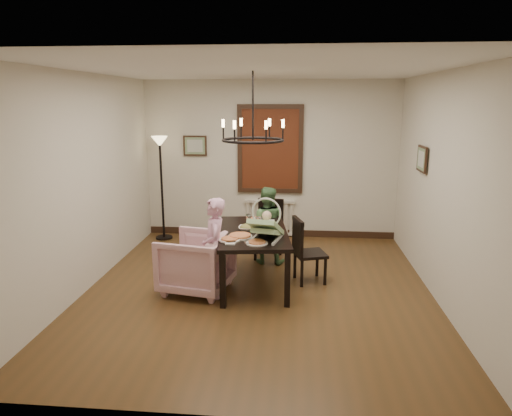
% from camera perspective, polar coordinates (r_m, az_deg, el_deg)
% --- Properties ---
extents(room_shell, '(4.51, 5.00, 2.81)m').
position_cam_1_polar(room_shell, '(6.08, 0.58, 3.42)').
color(room_shell, '#4C341A').
rests_on(room_shell, ground).
extents(dining_table, '(1.09, 1.69, 0.75)m').
position_cam_1_polar(dining_table, '(6.11, -0.37, -3.65)').
color(dining_table, black).
rests_on(dining_table, room_shell).
extents(chair_far, '(0.47, 0.47, 0.93)m').
position_cam_1_polar(chair_far, '(7.17, 1.53, -2.70)').
color(chair_far, black).
rests_on(chair_far, room_shell).
extents(chair_right, '(0.50, 0.50, 0.91)m').
position_cam_1_polar(chair_right, '(6.29, 6.80, -5.22)').
color(chair_right, black).
rests_on(chair_right, room_shell).
extents(armchair, '(0.99, 0.98, 0.77)m').
position_cam_1_polar(armchair, '(6.03, -7.52, -6.76)').
color(armchair, beige).
rests_on(armchair, room_shell).
extents(elderly_woman, '(0.33, 0.43, 1.06)m').
position_cam_1_polar(elderly_woman, '(5.79, -5.22, -6.04)').
color(elderly_woman, '#DC9BBE').
rests_on(elderly_woman, room_shell).
extents(seated_man, '(0.51, 0.42, 0.98)m').
position_cam_1_polar(seated_man, '(6.97, 1.32, -2.97)').
color(seated_man, '#4A7545').
rests_on(seated_man, room_shell).
extents(baby_bouncer, '(0.51, 0.63, 0.36)m').
position_cam_1_polar(baby_bouncer, '(5.67, 1.26, -2.21)').
color(baby_bouncer, '#A3CD8D').
rests_on(baby_bouncer, dining_table).
extents(salad_bowl, '(0.28, 0.28, 0.07)m').
position_cam_1_polar(salad_bowl, '(6.10, -1.12, -2.51)').
color(salad_bowl, white).
rests_on(salad_bowl, dining_table).
extents(pizza_platter, '(0.31, 0.31, 0.04)m').
position_cam_1_polar(pizza_platter, '(5.80, -1.99, -3.52)').
color(pizza_platter, tan).
rests_on(pizza_platter, dining_table).
extents(drinking_glass, '(0.07, 0.07, 0.14)m').
position_cam_1_polar(drinking_glass, '(6.25, 0.24, -1.78)').
color(drinking_glass, silver).
rests_on(drinking_glass, dining_table).
extents(window_blinds, '(1.00, 0.03, 1.40)m').
position_cam_1_polar(window_blinds, '(8.12, 1.78, 7.34)').
color(window_blinds, '#511E10').
rests_on(window_blinds, room_shell).
extents(radiator, '(0.92, 0.12, 0.62)m').
position_cam_1_polar(radiator, '(8.36, 1.73, -1.19)').
color(radiator, silver).
rests_on(radiator, room_shell).
extents(picture_back, '(0.42, 0.03, 0.36)m').
position_cam_1_polar(picture_back, '(8.32, -7.63, 7.72)').
color(picture_back, black).
rests_on(picture_back, room_shell).
extents(picture_right, '(0.03, 0.42, 0.36)m').
position_cam_1_polar(picture_right, '(6.78, 20.04, 5.78)').
color(picture_right, black).
rests_on(picture_right, room_shell).
extents(floor_lamp, '(0.30, 0.30, 1.80)m').
position_cam_1_polar(floor_lamp, '(8.26, -11.68, 2.26)').
color(floor_lamp, black).
rests_on(floor_lamp, room_shell).
extents(chandelier, '(0.80, 0.80, 0.04)m').
position_cam_1_polar(chandelier, '(5.87, -0.39, 8.48)').
color(chandelier, black).
rests_on(chandelier, room_shell).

